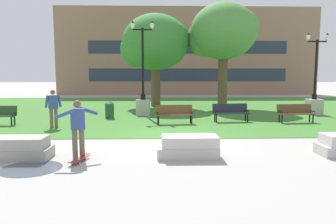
{
  "coord_description": "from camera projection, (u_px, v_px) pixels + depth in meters",
  "views": [
    {
      "loc": [
        -0.49,
        -12.14,
        2.52
      ],
      "look_at": [
        -0.21,
        -1.4,
        1.2
      ],
      "focal_mm": 35.0,
      "sensor_mm": 36.0,
      "label": 1
    }
  ],
  "objects": [
    {
      "name": "lamp_post_right",
      "position": [
        314.0,
        98.0,
        19.28
      ],
      "size": [
        1.32,
        0.8,
        4.75
      ],
      "color": "#ADA89E",
      "rests_on": "grass_lawn"
    },
    {
      "name": "trash_bin",
      "position": [
        110.0,
        109.0,
        17.78
      ],
      "size": [
        0.49,
        0.49,
        0.96
      ],
      "color": "#234C28",
      "rests_on": "grass_lawn"
    },
    {
      "name": "concrete_block_left",
      "position": [
        189.0,
        147.0,
        9.73
      ],
      "size": [
        1.8,
        0.9,
        0.64
      ],
      "color": "#BCB7B2",
      "rests_on": "ground"
    },
    {
      "name": "puddle",
      "position": [
        31.0,
        168.0,
        8.58
      ],
      "size": [
        1.6,
        1.6,
        0.01
      ],
      "primitive_type": "cylinder",
      "color": "#47515B",
      "rests_on": "ground"
    },
    {
      "name": "park_bench_near_left",
      "position": [
        174.0,
        113.0,
        15.85
      ],
      "size": [
        1.84,
        0.68,
        0.9
      ],
      "color": "brown",
      "rests_on": "grass_lawn"
    },
    {
      "name": "park_bench_far_right",
      "position": [
        231.0,
        111.0,
        16.54
      ],
      "size": [
        1.84,
        0.68,
        0.9
      ],
      "color": "#1E232D",
      "rests_on": "grass_lawn"
    },
    {
      "name": "building_facade_distant",
      "position": [
        188.0,
        51.0,
        36.16
      ],
      "size": [
        28.91,
        1.03,
        9.56
      ],
      "color": "#8E6B56",
      "rests_on": "ground"
    },
    {
      "name": "tree_far_right",
      "position": [
        223.0,
        33.0,
        22.92
      ],
      "size": [
        4.87,
        4.64,
        7.3
      ],
      "color": "brown",
      "rests_on": "grass_lawn"
    },
    {
      "name": "tree_far_left",
      "position": [
        155.0,
        43.0,
        23.5
      ],
      "size": [
        4.97,
        4.73,
        6.64
      ],
      "color": "brown",
      "rests_on": "grass_lawn"
    },
    {
      "name": "person_bystander_near_lawn",
      "position": [
        53.0,
        106.0,
        14.72
      ],
      "size": [
        0.68,
        0.48,
        1.71
      ],
      "color": "brown",
      "rests_on": "grass_lawn"
    },
    {
      "name": "skateboard",
      "position": [
        79.0,
        159.0,
        9.18
      ],
      "size": [
        0.42,
        1.04,
        0.14
      ],
      "color": "maroon",
      "rests_on": "ground"
    },
    {
      "name": "grass_lawn",
      "position": [
        167.0,
        109.0,
        22.29
      ],
      "size": [
        40.0,
        20.0,
        0.02
      ],
      "primitive_type": "cube",
      "color": "#3D752D",
      "rests_on": "ground"
    },
    {
      "name": "concrete_block_center",
      "position": [
        18.0,
        148.0,
        9.53
      ],
      "size": [
        1.8,
        0.9,
        0.64
      ],
      "color": "#9E9991",
      "rests_on": "ground"
    },
    {
      "name": "ground_plane",
      "position": [
        172.0,
        139.0,
        12.37
      ],
      "size": [
        140.0,
        140.0,
        0.0
      ],
      "primitive_type": "plane",
      "color": "#A3A09B"
    },
    {
      "name": "park_bench_far_left",
      "position": [
        295.0,
        112.0,
        16.27
      ],
      "size": [
        1.84,
        0.68,
        0.9
      ],
      "color": "brown",
      "rests_on": "grass_lawn"
    },
    {
      "name": "lamp_post_left",
      "position": [
        143.0,
        96.0,
        19.08
      ],
      "size": [
        1.32,
        0.8,
        5.39
      ],
      "color": "#ADA89E",
      "rests_on": "grass_lawn"
    },
    {
      "name": "person_skateboarder",
      "position": [
        78.0,
        125.0,
        9.49
      ],
      "size": [
        1.06,
        0.9,
        1.71
      ],
      "color": "brown",
      "rests_on": "ground"
    }
  ]
}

